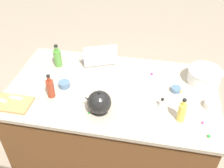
{
  "coord_description": "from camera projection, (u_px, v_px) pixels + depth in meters",
  "views": [
    {
      "loc": [
        -0.32,
        1.63,
        2.29
      ],
      "look_at": [
        0.0,
        0.0,
        0.95
      ],
      "focal_mm": 41.95,
      "sensor_mm": 36.0,
      "label": 1
    }
  ],
  "objects": [
    {
      "name": "ground_plane",
      "position": [
        112.0,
        155.0,
        2.73
      ],
      "size": [
        12.0,
        12.0,
        0.0
      ],
      "primitive_type": "plane",
      "color": "gray"
    },
    {
      "name": "island_counter",
      "position": [
        112.0,
        125.0,
        2.44
      ],
      "size": [
        1.72,
        0.99,
        0.9
      ],
      "color": "brown",
      "rests_on": "ground"
    },
    {
      "name": "laptop",
      "position": [
        99.0,
        58.0,
        2.44
      ],
      "size": [
        0.37,
        0.33,
        0.22
      ],
      "color": "#B7B7BC",
      "rests_on": "island_counter"
    },
    {
      "name": "mixing_bowl_large",
      "position": [
        204.0,
        76.0,
        2.19
      ],
      "size": [
        0.28,
        0.28,
        0.12
      ],
      "color": "white",
      "rests_on": "island_counter"
    },
    {
      "name": "bottle_soy",
      "position": [
        50.0,
        88.0,
        2.04
      ],
      "size": [
        0.06,
        0.06,
        0.21
      ],
      "color": "maroon",
      "rests_on": "island_counter"
    },
    {
      "name": "bottle_oil",
      "position": [
        182.0,
        112.0,
        1.84
      ],
      "size": [
        0.06,
        0.06,
        0.2
      ],
      "color": "#DBC64C",
      "rests_on": "island_counter"
    },
    {
      "name": "bottle_olive",
      "position": [
        58.0,
        58.0,
        2.37
      ],
      "size": [
        0.07,
        0.07,
        0.21
      ],
      "color": "#4C8C38",
      "rests_on": "island_counter"
    },
    {
      "name": "kettle",
      "position": [
        99.0,
        103.0,
        1.91
      ],
      "size": [
        0.21,
        0.18,
        0.2
      ],
      "color": "black",
      "rests_on": "island_counter"
    },
    {
      "name": "cutting_board",
      "position": [
        9.0,
        103.0,
        2.01
      ],
      "size": [
        0.34,
        0.19,
        0.02
      ],
      "primitive_type": "cube",
      "color": "#AD7F4C",
      "rests_on": "island_counter"
    },
    {
      "name": "butter_stick_left",
      "position": [
        16.0,
        99.0,
        2.01
      ],
      "size": [
        0.11,
        0.04,
        0.04
      ],
      "primitive_type": "cube",
      "rotation": [
        0.0,
        0.0,
        -0.03
      ],
      "color": "#F4E58C",
      "rests_on": "cutting_board"
    },
    {
      "name": "butter_stick_right",
      "position": [
        1.0,
        101.0,
        1.99
      ],
      "size": [
        0.11,
        0.05,
        0.04
      ],
      "primitive_type": "cube",
      "rotation": [
        0.0,
        0.0,
        -0.14
      ],
      "color": "#F4E58C",
      "rests_on": "cutting_board"
    },
    {
      "name": "ramekin_small",
      "position": [
        212.0,
        105.0,
        1.97
      ],
      "size": [
        0.11,
        0.11,
        0.05
      ],
      "primitive_type": "cylinder",
      "color": "white",
      "rests_on": "island_counter"
    },
    {
      "name": "ramekin_medium",
      "position": [
        176.0,
        89.0,
        2.13
      ],
      "size": [
        0.08,
        0.08,
        0.04
      ],
      "primitive_type": "cylinder",
      "color": "slate",
      "rests_on": "island_counter"
    },
    {
      "name": "ramekin_wide",
      "position": [
        64.0,
        84.0,
        2.17
      ],
      "size": [
        0.09,
        0.09,
        0.05
      ],
      "primitive_type": "cylinder",
      "color": "slate",
      "rests_on": "island_counter"
    },
    {
      "name": "kitchen_timer",
      "position": [
        162.0,
        103.0,
        1.98
      ],
      "size": [
        0.07,
        0.07,
        0.08
      ],
      "color": "#B2B2B7",
      "rests_on": "island_counter"
    },
    {
      "name": "candy_0",
      "position": [
        203.0,
        123.0,
        1.86
      ],
      "size": [
        0.02,
        0.02,
        0.02
      ],
      "primitive_type": "sphere",
      "color": "#CC3399",
      "rests_on": "island_counter"
    },
    {
      "name": "candy_1",
      "position": [
        93.0,
        108.0,
        1.97
      ],
      "size": [
        0.02,
        0.02,
        0.02
      ],
      "primitive_type": "sphere",
      "color": "blue",
      "rests_on": "island_counter"
    },
    {
      "name": "candy_2",
      "position": [
        89.0,
        113.0,
        1.93
      ],
      "size": [
        0.01,
        0.01,
        0.01
      ],
      "primitive_type": "sphere",
      "color": "green",
      "rests_on": "island_counter"
    },
    {
      "name": "candy_3",
      "position": [
        209.0,
        136.0,
        1.76
      ],
      "size": [
        0.02,
        0.02,
        0.02
      ],
      "primitive_type": "sphere",
      "color": "green",
      "rests_on": "island_counter"
    },
    {
      "name": "candy_4",
      "position": [
        181.0,
        91.0,
        2.12
      ],
      "size": [
        0.02,
        0.02,
        0.02
      ],
      "primitive_type": "sphere",
      "color": "yellow",
      "rests_on": "island_counter"
    },
    {
      "name": "candy_5",
      "position": [
        152.0,
        74.0,
        2.31
      ],
      "size": [
        0.02,
        0.02,
        0.02
      ],
      "primitive_type": "sphere",
      "color": "#CC3399",
      "rests_on": "island_counter"
    }
  ]
}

